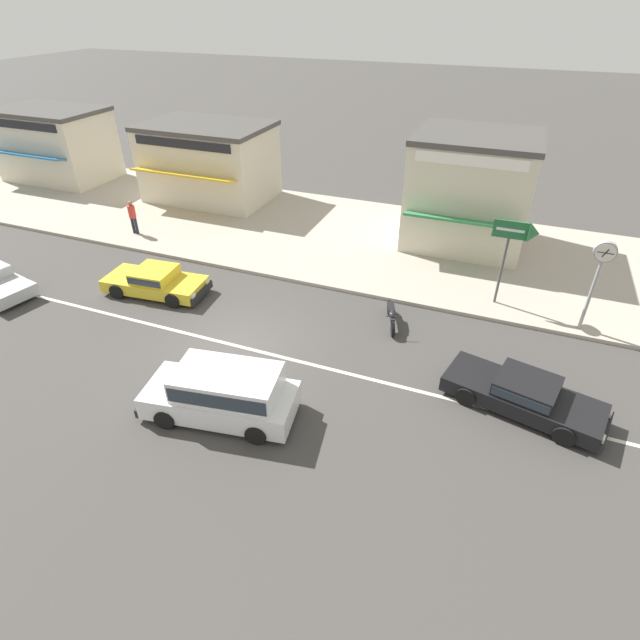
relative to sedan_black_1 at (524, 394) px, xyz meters
The scene contains 13 objects.
ground_plane 9.31m from the sedan_black_1, behind, with size 160.00×160.00×0.00m, color #423F3D.
lane_centre_stripe 9.31m from the sedan_black_1, behind, with size 50.40×0.14×0.01m, color silver.
kerb_strip 13.24m from the sedan_black_1, 134.59° to the left, with size 68.00×10.00×0.15m, color #ADA393.
sedan_black_1 is the anchor object (origin of this frame).
sedan_yellow_2 14.16m from the sedan_black_1, behind, with size 4.25×2.09×1.06m.
minivan_white_4 8.62m from the sedan_black_1, 156.89° to the right, with size 4.62×2.46×1.56m.
motorcycle_0 5.49m from the sedan_black_1, 148.61° to the left, with size 0.88×1.89×0.80m.
street_clock 5.64m from the sedan_black_1, 70.80° to the left, with size 0.71×0.22×3.36m.
arrow_signboard 6.17m from the sedan_black_1, 97.42° to the left, with size 1.57×0.71×3.37m.
pedestrian_near_clock 19.42m from the sedan_black_1, 162.35° to the left, with size 0.34×0.34×1.65m.
shopfront_corner_warung 11.61m from the sedan_black_1, 106.73° to the left, with size 5.33×5.48×4.98m.
shopfront_mid_block 30.73m from the sedan_black_1, 158.21° to the left, with size 6.46×4.98×4.18m.
shopfront_far_kios 21.33m from the sedan_black_1, 146.28° to the left, with size 6.83×5.42×4.08m.
Camera 1 is at (7.76, -11.82, 10.28)m, focal length 28.00 mm.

